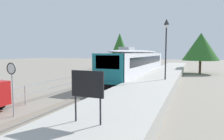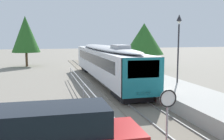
{
  "view_description": "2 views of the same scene",
  "coord_description": "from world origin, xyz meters",
  "views": [
    {
      "loc": [
        6.35,
        2.92,
        3.3
      ],
      "look_at": [
        0.0,
        18.44,
        1.8
      ],
      "focal_mm": 31.15,
      "sensor_mm": 36.0,
      "label": 1
    },
    {
      "loc": [
        -6.05,
        2.35,
        4.55
      ],
      "look_at": [
        -1.0,
        21.44,
        2.0
      ],
      "focal_mm": 41.62,
      "sensor_mm": 36.0,
      "label": 2
    }
  ],
  "objects": [
    {
      "name": "station_platform",
      "position": [
        3.25,
        22.0,
        0.45
      ],
      "size": [
        3.9,
        60.0,
        0.9
      ],
      "primitive_type": "cube",
      "color": "#A8A59E",
      "rests_on": "ground"
    },
    {
      "name": "speed_limit_sign",
      "position": [
        -2.08,
        10.05,
        2.12
      ],
      "size": [
        0.61,
        0.1,
        2.81
      ],
      "color": "#9EA0A5",
      "rests_on": "ground"
    },
    {
      "name": "ground_plane",
      "position": [
        -3.0,
        22.0,
        0.0
      ],
      "size": [
        160.0,
        160.0,
        0.0
      ],
      "primitive_type": "plane",
      "color": "gray"
    },
    {
      "name": "track_rails",
      "position": [
        0.0,
        22.0,
        0.03
      ],
      "size": [
        3.2,
        60.0,
        0.14
      ],
      "color": "slate",
      "rests_on": "ground"
    },
    {
      "name": "platform_lamp_mid_platform",
      "position": [
        4.22,
        20.78,
        4.62
      ],
      "size": [
        0.34,
        0.34,
        5.35
      ],
      "color": "#232328",
      "rests_on": "station_platform"
    },
    {
      "name": "tree_behind_carpark",
      "position": [
        -8.58,
        43.99,
        4.9
      ],
      "size": [
        4.22,
        4.22,
        7.64
      ],
      "color": "brown",
      "rests_on": "ground"
    },
    {
      "name": "carpark_fence",
      "position": [
        -3.3,
        12.0,
        0.91
      ],
      "size": [
        0.06,
        36.06,
        1.25
      ],
      "color": "#9EA0A5",
      "rests_on": "ground"
    },
    {
      "name": "platform_notice_board",
      "position": [
        3.13,
        8.59,
        2.19
      ],
      "size": [
        1.2,
        0.08,
        1.8
      ],
      "color": "#232328",
      "rests_on": "station_platform"
    },
    {
      "name": "tree_behind_station_far",
      "position": [
        7.66,
        36.59,
        4.23
      ],
      "size": [
        5.52,
        5.52,
        6.4
      ],
      "color": "brown",
      "rests_on": "ground"
    },
    {
      "name": "commuter_train",
      "position": [
        0.0,
        27.64,
        2.15
      ],
      "size": [
        2.82,
        20.62,
        3.74
      ],
      "color": "silver",
      "rests_on": "track_rails"
    }
  ]
}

